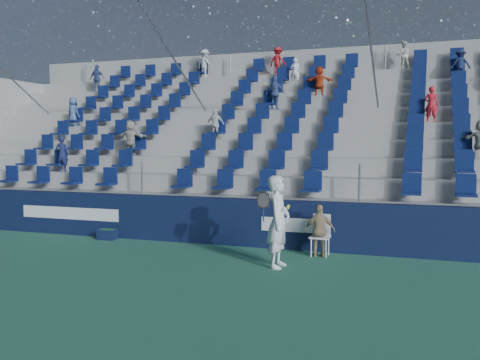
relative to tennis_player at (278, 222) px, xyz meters
The scene contains 7 objects.
ground 2.23m from the tennis_player, 144.44° to the right, with size 70.00×70.00×0.00m, color #327557.
sponsor_wall 2.59m from the tennis_player, 129.35° to the left, with size 24.00×0.32×1.20m.
grandstand 7.36m from the tennis_player, 102.98° to the left, with size 24.00×8.17×6.63m.
tennis_player is the anchor object (origin of this frame).
line_judge_chair 1.66m from the tennis_player, 67.38° to the left, with size 0.45×0.46×0.96m.
line_judge 1.52m from the tennis_player, 65.14° to the left, with size 0.71×0.29×1.21m, color tan.
ball_bin 5.53m from the tennis_player, 163.14° to the left, with size 0.51×0.34×0.28m.
Camera 1 is at (4.58, -9.55, 2.62)m, focal length 40.00 mm.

